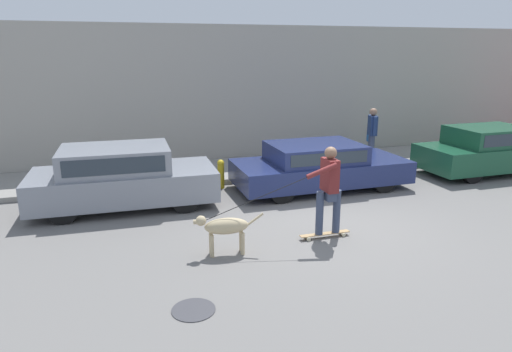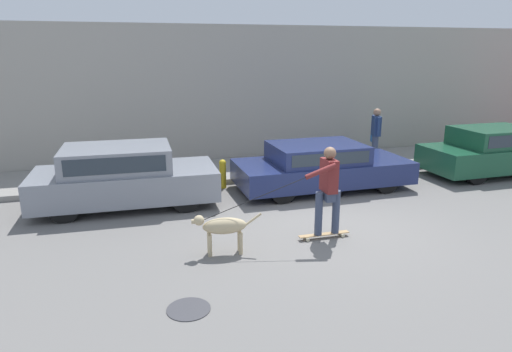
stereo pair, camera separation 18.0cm
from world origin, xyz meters
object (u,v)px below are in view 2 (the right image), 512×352
parked_car_1 (321,167)px  fire_hydrant (223,173)px  dog (223,227)px  skateboarder (328,187)px  pedestrian_with_bag (376,132)px  parked_car_2 (496,152)px  parked_car_0 (124,177)px

parked_car_1 → fire_hydrant: (-2.39, 0.75, -0.19)m
parked_car_1 → dog: parked_car_1 is taller
skateboarder → dog: bearing=4.2°
fire_hydrant → pedestrian_with_bag: bearing=11.7°
dog → parked_car_1: bearing=-129.8°
skateboarder → pedestrian_with_bag: 6.05m
parked_car_2 → fire_hydrant: size_ratio=5.72×
parked_car_0 → skateboarder: (3.62, -2.98, 0.33)m
parked_car_2 → skateboarder: skateboarder is taller
parked_car_1 → parked_car_2: size_ratio=1.03×
pedestrian_with_bag → fire_hydrant: (-4.93, -1.02, -0.64)m
parked_car_0 → pedestrian_with_bag: pedestrian_with_bag is taller
parked_car_1 → pedestrian_with_bag: (2.55, 1.78, 0.46)m
parked_car_0 → parked_car_1: parked_car_0 is taller
dog → fire_hydrant: (0.82, 3.88, -0.10)m
parked_car_1 → pedestrian_with_bag: 3.14m
parked_car_0 → pedestrian_with_bag: bearing=14.8°
parked_car_0 → dog: parked_car_0 is taller
parked_car_2 → pedestrian_with_bag: (-2.84, 1.78, 0.39)m
parked_car_0 → skateboarder: skateboarder is taller
parked_car_0 → parked_car_1: 4.81m
pedestrian_with_bag → fire_hydrant: bearing=-152.6°
parked_car_2 → dog: parked_car_2 is taller
fire_hydrant → dog: bearing=-101.9°
fire_hydrant → skateboarder: bearing=-72.3°
parked_car_2 → dog: bearing=-161.0°
skateboarder → fire_hydrant: (-1.19, 3.73, -0.61)m
parked_car_0 → fire_hydrant: (2.43, 0.75, -0.28)m
parked_car_0 → pedestrian_with_bag: size_ratio=2.51×
parked_car_1 → fire_hydrant: 2.51m
pedestrian_with_bag → dog: bearing=-123.8°
dog → skateboarder: skateboarder is taller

